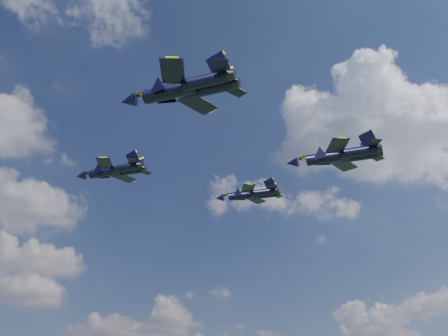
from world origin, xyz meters
TOP-DOWN VIEW (x-y plane):
  - jet_lead at (-20.07, 16.05)m, footprint 11.73×13.15m
  - jet_left at (-21.17, -12.20)m, footprint 14.26×16.34m
  - jet_right at (6.56, 12.46)m, footprint 11.48×12.32m
  - jet_slot at (6.75, -11.23)m, footprint 12.91×14.56m

SIDE VIEW (x-z plane):
  - jet_slot at x=6.75m, z-range 63.82..67.58m
  - jet_right at x=6.56m, z-range 65.86..69.11m
  - jet_lead at x=-20.07m, z-range 65.84..69.24m
  - jet_left at x=-21.17m, z-range 65.62..69.81m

